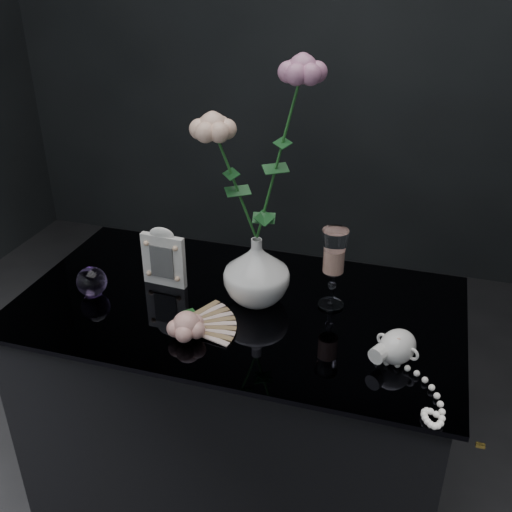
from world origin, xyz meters
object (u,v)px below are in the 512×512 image
(paperweight, at_px, (92,282))
(pearl_jar, at_px, (398,345))
(vase, at_px, (257,271))
(wine_glass, at_px, (333,269))
(picture_frame, at_px, (163,256))
(loose_rose, at_px, (186,325))

(paperweight, height_order, pearl_jar, same)
(vase, relative_size, wine_glass, 0.83)
(vase, relative_size, paperweight, 2.22)
(picture_frame, bearing_deg, loose_rose, -50.66)
(wine_glass, xyz_separation_m, picture_frame, (-0.42, -0.02, -0.02))
(wine_glass, height_order, loose_rose, wine_glass)
(pearl_jar, bearing_deg, loose_rose, -145.81)
(vase, distance_m, picture_frame, 0.24)
(wine_glass, xyz_separation_m, pearl_jar, (0.17, -0.17, -0.06))
(picture_frame, bearing_deg, vase, 2.09)
(paperweight, bearing_deg, vase, 13.17)
(wine_glass, height_order, paperweight, wine_glass)
(vase, relative_size, pearl_jar, 0.64)
(picture_frame, distance_m, pearl_jar, 0.60)
(vase, xyz_separation_m, wine_glass, (0.18, 0.03, 0.02))
(loose_rose, bearing_deg, paperweight, 169.52)
(picture_frame, bearing_deg, paperweight, -142.97)
(vase, distance_m, paperweight, 0.40)
(vase, bearing_deg, pearl_jar, -21.60)
(picture_frame, xyz_separation_m, paperweight, (-0.15, -0.10, -0.04))
(vase, xyz_separation_m, picture_frame, (-0.24, 0.01, -0.00))
(wine_glass, height_order, pearl_jar, wine_glass)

